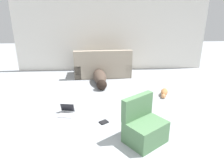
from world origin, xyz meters
The scene contains 8 objects.
ground_plane centered at (0.00, 0.00, 0.00)m, with size 20.00×20.00×0.00m, color #999EA3.
wall_back centered at (0.00, 4.80, 1.29)m, with size 6.52×0.06×2.58m.
couch centered at (-0.31, 4.12, 0.29)m, with size 1.84×0.89×0.91m.
dog centered at (-0.41, 3.42, 0.17)m, with size 0.48×1.57×0.35m.
cat centered at (1.27, 2.41, 0.09)m, with size 0.29×0.50×0.18m.
laptop_open centered at (-1.15, 1.57, 0.08)m, with size 0.35×0.35×0.23m.
book_black centered at (-0.34, 1.14, 0.01)m, with size 0.21×0.20×0.02m.
side_chair centered at (0.35, 0.50, 0.28)m, with size 0.86×0.83×0.82m.
Camera 1 is at (-0.39, -2.76, 2.39)m, focal length 35.00 mm.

